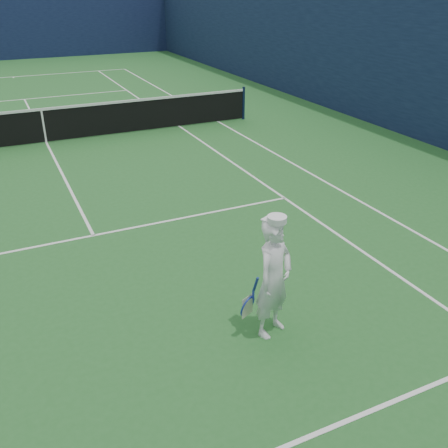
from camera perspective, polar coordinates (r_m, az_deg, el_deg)
name	(u,v)px	position (r m, az deg, el deg)	size (l,w,h in m)	color
ground	(46,143)	(15.47, -19.63, 8.72)	(80.00, 80.00, 0.00)	#256127
court_markings	(46,143)	(15.47, -19.63, 8.73)	(11.03, 23.83, 0.01)	white
windscreen_fence	(35,72)	(15.05, -20.80, 15.97)	(20.12, 36.12, 4.00)	#101A3C
tennis_net	(43,124)	(15.33, -19.94, 10.69)	(12.88, 0.09, 1.07)	#141E4C
tennis_player	(274,278)	(6.43, 5.71, -6.19)	(0.85, 0.61, 1.71)	white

